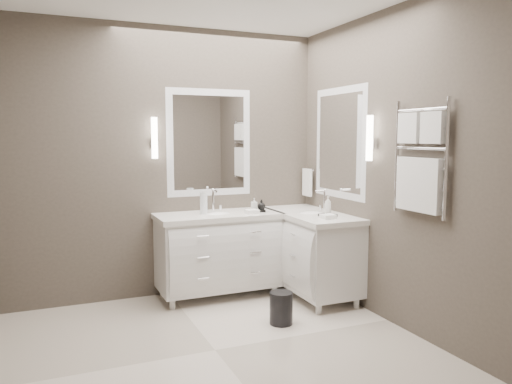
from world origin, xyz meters
name	(u,v)px	position (x,y,z in m)	size (l,w,h in m)	color
floor	(215,351)	(0.00, 0.00, -0.01)	(3.20, 3.00, 0.01)	silver
wall_back	(166,163)	(0.00, 1.50, 1.35)	(3.20, 0.01, 2.70)	#4A423B
wall_front	(318,195)	(0.00, -1.50, 1.35)	(3.20, 0.01, 2.70)	#4A423B
wall_right	(392,168)	(1.60, 0.00, 1.35)	(0.01, 3.00, 2.70)	#4A423B
vanity_back	(218,249)	(0.45, 1.23, 0.49)	(1.24, 0.59, 0.97)	white
vanity_right	(310,248)	(1.33, 0.90, 0.49)	(0.59, 1.24, 0.97)	white
mirror_back	(209,143)	(0.45, 1.49, 1.55)	(0.90, 0.02, 1.10)	white
mirror_right	(340,143)	(1.59, 0.80, 1.55)	(0.02, 0.90, 1.10)	white
sconce_back	(155,139)	(-0.13, 1.43, 1.59)	(0.06, 0.06, 0.40)	white
sconce_right	(370,139)	(1.53, 0.22, 1.59)	(0.06, 0.06, 0.40)	white
towel_bar_corner	(307,182)	(1.54, 1.36, 1.12)	(0.03, 0.22, 0.30)	white
towel_ladder	(420,165)	(1.55, -0.40, 1.39)	(0.06, 0.58, 0.90)	white
waste_bin	(281,308)	(0.70, 0.29, 0.14)	(0.20, 0.20, 0.28)	black
amenity_tray_back	(258,211)	(0.85, 1.16, 0.86)	(0.15, 0.11, 0.02)	black
amenity_tray_right	(328,215)	(1.36, 0.63, 0.86)	(0.11, 0.15, 0.02)	black
water_bottle	(204,203)	(0.30, 1.24, 0.96)	(0.07, 0.07, 0.21)	silver
soap_bottle_a	(254,204)	(0.82, 1.18, 0.93)	(0.05, 0.05, 0.12)	white
soap_bottle_b	(261,205)	(0.88, 1.13, 0.92)	(0.08, 0.08, 0.10)	black
soap_bottle_c	(328,205)	(1.36, 0.63, 0.96)	(0.07, 0.07, 0.17)	white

